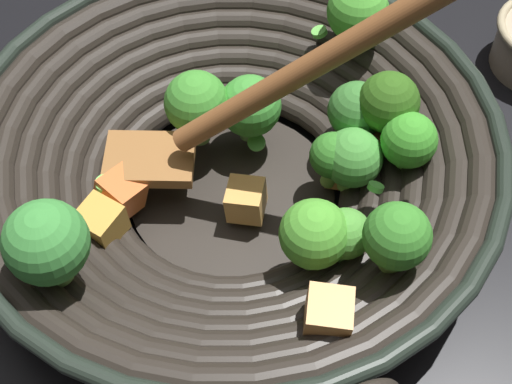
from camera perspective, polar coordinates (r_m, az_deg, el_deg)
The scene contains 2 objects.
ground_plane at distance 0.64m, azimuth -1.78°, elevation -0.40°, with size 4.00×4.00×0.00m, color black.
wok at distance 0.59m, azimuth -1.57°, elevation 2.62°, with size 0.45×0.42×0.26m.
Camera 1 is at (-0.37, 0.02, 0.52)m, focal length 53.51 mm.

